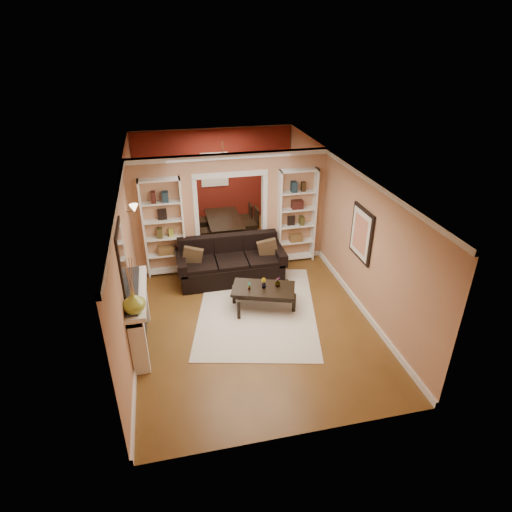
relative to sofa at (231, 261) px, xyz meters
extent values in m
plane|color=brown|center=(0.15, -0.45, -0.47)|extent=(8.00, 8.00, 0.00)
plane|color=white|center=(0.15, -0.45, 2.23)|extent=(8.00, 8.00, 0.00)
plane|color=tan|center=(0.15, 3.55, 0.88)|extent=(8.00, 0.00, 8.00)
plane|color=tan|center=(0.15, -4.45, 0.88)|extent=(8.00, 0.00, 8.00)
plane|color=tan|center=(-2.10, -0.45, 0.88)|extent=(0.00, 8.00, 8.00)
plane|color=tan|center=(2.40, -0.45, 0.88)|extent=(0.00, 8.00, 8.00)
cube|color=tan|center=(0.15, 0.75, 0.88)|extent=(4.50, 0.15, 2.70)
cube|color=maroon|center=(0.15, 3.52, 0.85)|extent=(4.44, 0.04, 2.64)
cube|color=#8CA5CC|center=(0.15, 3.48, 1.08)|extent=(0.78, 0.03, 0.98)
cube|color=beige|center=(0.31, -1.32, -0.46)|extent=(3.01, 3.70, 0.01)
cube|color=black|center=(0.00, 0.00, 0.00)|extent=(2.40, 1.04, 0.94)
cube|color=brown|center=(-0.85, -0.02, 0.20)|extent=(0.44, 0.21, 0.42)
cube|color=brown|center=(0.85, -0.02, 0.21)|extent=(0.45, 0.18, 0.44)
cube|color=black|center=(0.45, -1.29, -0.23)|extent=(1.40, 1.04, 0.47)
imported|color=#336626|center=(0.15, -1.29, 0.09)|extent=(0.10, 0.11, 0.18)
imported|color=#336626|center=(0.45, -1.29, 0.11)|extent=(0.14, 0.15, 0.21)
imported|color=#336626|center=(0.74, -1.29, 0.11)|extent=(0.15, 0.15, 0.21)
cube|color=white|center=(-1.40, 0.58, 0.68)|extent=(0.90, 0.30, 2.30)
cube|color=white|center=(1.70, 0.58, 0.68)|extent=(0.90, 0.30, 2.30)
cube|color=white|center=(-1.94, -1.95, 0.11)|extent=(0.32, 1.70, 1.16)
imported|color=#96A836|center=(-1.94, -2.59, 0.88)|extent=(0.40, 0.40, 0.37)
cube|color=silver|center=(-2.08, -1.95, 1.33)|extent=(0.03, 0.95, 1.10)
cube|color=#FFE0A5|center=(-2.00, 0.10, 1.36)|extent=(0.18, 0.18, 0.22)
cube|color=black|center=(2.36, -1.45, 1.08)|extent=(0.04, 0.85, 1.05)
imported|color=black|center=(0.22, 2.22, -0.19)|extent=(1.61, 0.90, 0.57)
cube|color=black|center=(-0.33, 1.92, -0.09)|extent=(0.39, 0.39, 0.75)
cube|color=black|center=(0.77, 1.92, 0.00)|extent=(0.57, 0.57, 0.94)
cube|color=black|center=(-0.33, 2.52, -0.04)|extent=(0.44, 0.44, 0.85)
cube|color=black|center=(0.77, 2.52, -0.06)|extent=(0.49, 0.49, 0.81)
cube|color=#3C2C1B|center=(0.15, 2.25, 1.55)|extent=(0.50, 0.50, 0.30)
camera|label=1|loc=(-1.30, -8.38, 4.60)|focal=30.00mm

